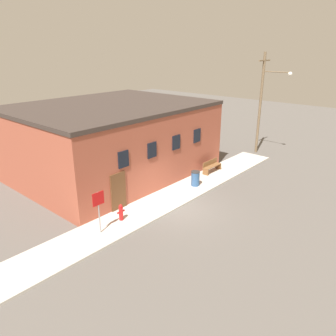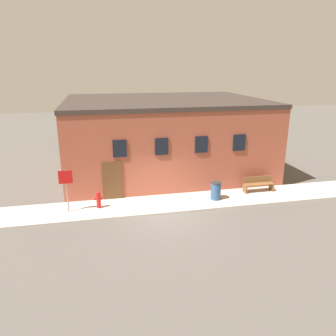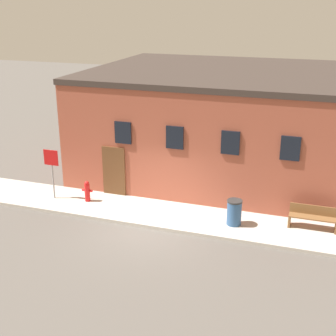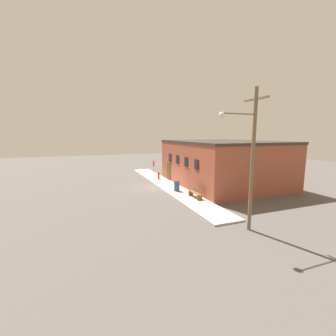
{
  "view_description": "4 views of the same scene",
  "coord_description": "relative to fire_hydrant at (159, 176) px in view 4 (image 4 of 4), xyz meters",
  "views": [
    {
      "loc": [
        -12.61,
        -10.2,
        8.36
      ],
      "look_at": [
        0.42,
        1.16,
        2.0
      ],
      "focal_mm": 35.0,
      "sensor_mm": 36.0,
      "label": 1
    },
    {
      "loc": [
        -2.85,
        -14.1,
        6.85
      ],
      "look_at": [
        0.42,
        1.16,
        2.0
      ],
      "focal_mm": 35.0,
      "sensor_mm": 36.0,
      "label": 2
    },
    {
      "loc": [
        5.61,
        -14.24,
        7.92
      ],
      "look_at": [
        0.42,
        1.16,
        2.0
      ],
      "focal_mm": 50.0,
      "sensor_mm": 36.0,
      "label": 3
    },
    {
      "loc": [
        22.43,
        -7.2,
        5.56
      ],
      "look_at": [
        0.42,
        1.16,
        2.0
      ],
      "focal_mm": 24.0,
      "sensor_mm": 36.0,
      "label": 4
    }
  ],
  "objects": [
    {
      "name": "ground_plane",
      "position": [
        3.07,
        -1.27,
        -0.56
      ],
      "size": [
        80.0,
        80.0,
        0.0
      ],
      "primitive_type": "plane",
      "color": "#56514C"
    },
    {
      "name": "sidewalk",
      "position": [
        3.07,
        -0.11,
        -0.5
      ],
      "size": [
        22.79,
        2.32,
        0.13
      ],
      "color": "#BCB7AD",
      "rests_on": "ground"
    },
    {
      "name": "brick_building",
      "position": [
        4.48,
        5.97,
        1.86
      ],
      "size": [
        12.54,
        9.97,
        4.84
      ],
      "color": "#9E4C38",
      "rests_on": "ground"
    },
    {
      "name": "fire_hydrant",
      "position": [
        0.0,
        0.0,
        0.0
      ],
      "size": [
        0.45,
        0.21,
        0.86
      ],
      "color": "red",
      "rests_on": "sidewalk"
    },
    {
      "name": "stop_sign",
      "position": [
        -1.44,
        -0.18,
        1.02
      ],
      "size": [
        0.64,
        0.06,
        2.09
      ],
      "color": "gray",
      "rests_on": "sidewalk"
    },
    {
      "name": "bench",
      "position": [
        8.79,
        0.44,
        -0.01
      ],
      "size": [
        1.69,
        0.44,
        0.83
      ],
      "color": "brown",
      "rests_on": "sidewalk"
    },
    {
      "name": "trash_bin",
      "position": [
        6.05,
        -0.17,
        0.05
      ],
      "size": [
        0.56,
        0.56,
        0.96
      ],
      "color": "#2D517F",
      "rests_on": "sidewalk"
    },
    {
      "name": "utility_pole",
      "position": [
        15.5,
        0.21,
        3.9
      ],
      "size": [
        1.8,
        2.4,
        8.08
      ],
      "color": "brown",
      "rests_on": "ground"
    }
  ]
}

